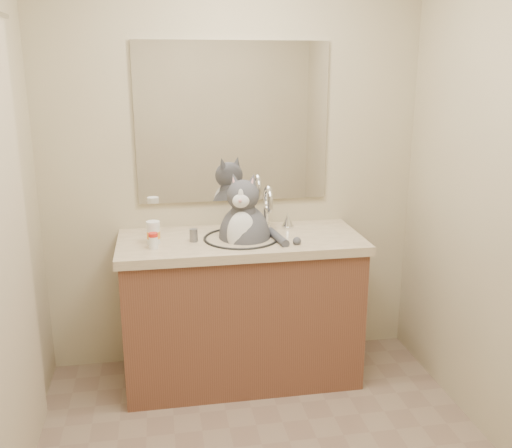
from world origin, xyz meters
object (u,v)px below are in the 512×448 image
Objects in this scene: cat at (245,233)px; pill_bottle_redcap at (153,241)px; grey_canister at (194,235)px; pill_bottle_orange at (153,233)px.

pill_bottle_redcap is (-0.49, -0.11, 0.02)m from cat.
grey_canister is (-0.28, -0.02, 0.01)m from cat.
cat is 8.19× the size of grey_canister.
grey_canister is (0.21, 0.09, -0.01)m from pill_bottle_redcap.
cat is at bearing 5.08° from grey_canister.
pill_bottle_orange is (0.00, 0.09, 0.02)m from pill_bottle_redcap.
grey_canister is at bearing 0.01° from pill_bottle_orange.
pill_bottle_redcap is 0.68× the size of pill_bottle_orange.
pill_bottle_redcap is at bearing -158.23° from grey_canister.
cat is 0.51m from pill_bottle_redcap.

